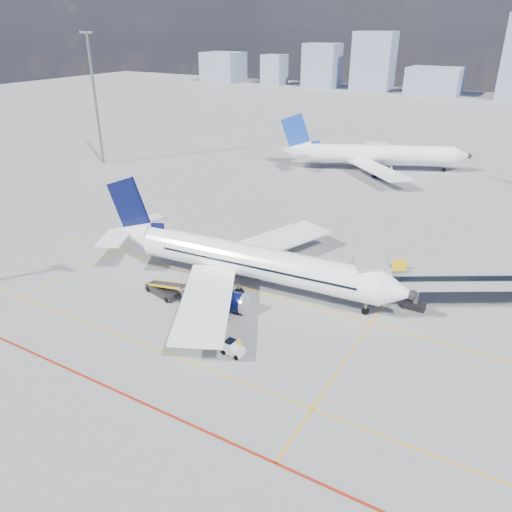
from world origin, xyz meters
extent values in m
plane|color=gray|center=(0.00, 0.00, 0.00)|extent=(420.00, 420.00, 0.00)
cube|color=#D5980B|center=(0.00, 8.00, 0.01)|extent=(60.00, 0.18, 0.01)
cube|color=#D5980B|center=(0.00, -6.00, 0.01)|extent=(80.00, 0.15, 0.01)
cube|color=#D5980B|center=(14.00, 2.00, 0.01)|extent=(0.15, 28.00, 0.01)
cube|color=#D5980B|center=(-20.00, 8.00, 0.01)|extent=(0.15, 30.00, 0.01)
cube|color=maroon|center=(0.00, -12.00, 0.01)|extent=(90.00, 0.25, 0.01)
cube|color=#9C9EA4|center=(22.25, 16.15, 3.90)|extent=(20.84, 13.93, 2.60)
cube|color=black|center=(22.25, 16.15, 4.10)|extent=(20.52, 13.82, 0.55)
cube|color=#9C9EA4|center=(12.70, 10.50, 3.90)|extent=(4.49, 4.56, 3.00)
cube|color=black|center=(17.00, 12.80, 0.35)|extent=(2.20, 1.00, 0.70)
cylinder|color=slate|center=(17.00, 12.80, 1.70)|extent=(0.56, 0.56, 2.70)
cube|color=#D5980B|center=(15.50, 10.30, 5.70)|extent=(1.26, 0.82, 1.20)
cylinder|color=slate|center=(-55.00, 40.00, 12.50)|extent=(0.56, 0.56, 25.00)
cube|color=slate|center=(-55.00, 40.00, 25.20)|extent=(3.20, 0.40, 0.50)
cube|color=#A6A9AD|center=(-56.20, 39.75, 25.20)|extent=(0.60, 0.15, 0.35)
cube|color=#A6A9AD|center=(-55.00, 39.75, 25.20)|extent=(0.60, 0.15, 0.35)
cube|color=#A6A9AD|center=(-53.80, 39.75, 25.20)|extent=(0.60, 0.15, 0.35)
cube|color=gray|center=(-123.71, 190.00, 6.93)|extent=(18.66, 15.94, 13.86)
cube|color=gray|center=(-94.52, 190.00, 6.73)|extent=(10.13, 9.69, 13.46)
cube|color=gray|center=(-70.09, 190.00, 9.42)|extent=(15.18, 11.89, 18.84)
cube|color=gray|center=(-46.21, 190.00, 11.96)|extent=(16.90, 11.09, 23.91)
cube|color=gray|center=(-19.85, 190.00, 5.33)|extent=(21.13, 15.70, 10.65)
cylinder|color=white|center=(0.72, 8.30, 3.30)|extent=(27.50, 5.51, 3.55)
cone|color=white|center=(15.97, 9.41, 3.30)|extent=(3.52, 3.78, 3.55)
sphere|color=black|center=(17.24, 9.50, 3.30)|extent=(1.07, 1.07, 1.00)
cone|color=white|center=(-15.81, 7.11, 3.80)|extent=(6.07, 3.96, 3.55)
cube|color=black|center=(14.79, 9.32, 3.80)|extent=(1.46, 1.46, 0.41)
cube|color=white|center=(-1.24, 16.38, 2.32)|extent=(9.56, 15.74, 0.52)
cube|color=white|center=(-0.06, 0.03, 2.32)|extent=(11.27, 15.48, 0.52)
cylinder|color=black|center=(-0.12, 13.54, 1.19)|extent=(3.42, 2.32, 2.09)
cylinder|color=black|center=(0.64, 3.00, 1.19)|extent=(3.42, 2.32, 2.09)
cylinder|color=#A6A9AD|center=(1.61, 13.66, 1.19)|extent=(0.47, 2.17, 2.15)
cylinder|color=#A6A9AD|center=(2.37, 3.13, 1.19)|extent=(0.47, 2.17, 2.15)
cube|color=black|center=(-15.81, 7.11, 6.94)|extent=(6.24, 0.74, 7.76)
cube|color=black|center=(-13.63, 7.27, 4.76)|extent=(5.14, 0.64, 1.96)
cube|color=white|center=(-16.38, 9.99, 4.12)|extent=(4.16, 5.69, 0.20)
cube|color=white|center=(-15.96, 4.18, 4.12)|extent=(4.70, 5.78, 0.20)
cylinder|color=slate|center=(12.97, 9.19, 0.90)|extent=(0.30, 0.30, 1.80)
cylinder|color=black|center=(12.97, 9.19, 0.38)|extent=(0.78, 0.33, 0.76)
cylinder|color=slate|center=(-0.36, 10.60, 0.80)|extent=(0.34, 0.34, 1.60)
cylinder|color=black|center=(-0.36, 10.60, 0.50)|extent=(1.04, 0.72, 1.00)
cylinder|color=slate|center=(-0.02, 5.88, 0.80)|extent=(0.34, 0.34, 1.60)
cylinder|color=black|center=(-0.02, 5.88, 0.50)|extent=(1.04, 0.72, 1.00)
cube|color=black|center=(1.04, 10.09, 3.57)|extent=(22.34, 1.72, 0.24)
cube|color=black|center=(1.30, 6.59, 3.57)|extent=(22.34, 1.72, 0.24)
cylinder|color=white|center=(-2.54, 63.39, 3.30)|extent=(26.81, 14.81, 3.61)
cone|color=white|center=(11.64, 69.84, 3.30)|extent=(4.53, 4.67, 3.61)
sphere|color=black|center=(12.82, 70.38, 3.30)|extent=(1.35, 1.35, 1.02)
cone|color=white|center=(-17.89, 56.40, 3.81)|extent=(6.90, 5.75, 3.61)
cube|color=black|center=(10.54, 69.34, 3.81)|extent=(1.84, 1.84, 0.42)
cube|color=white|center=(-7.26, 70.41, 2.31)|extent=(4.95, 15.33, 0.53)
cube|color=white|center=(-0.35, 55.22, 2.31)|extent=(14.65, 13.75, 0.53)
cylinder|color=black|center=(-5.18, 68.09, 1.15)|extent=(3.92, 3.32, 2.13)
cylinder|color=black|center=(-0.73, 58.30, 1.15)|extent=(3.92, 3.32, 2.13)
cylinder|color=#A6A9AD|center=(-3.58, 68.82, 1.15)|extent=(1.20, 2.13, 2.19)
cylinder|color=#A6A9AD|center=(0.87, 59.03, 1.15)|extent=(1.20, 2.13, 2.19)
cube|color=#153497|center=(-17.89, 56.40, 7.01)|extent=(5.90, 2.90, 7.90)
cube|color=#153497|center=(-15.86, 57.32, 4.78)|extent=(4.87, 2.42, 1.99)
cube|color=white|center=(-19.46, 58.95, 4.13)|extent=(3.00, 5.31, 0.20)
cube|color=white|center=(-17.00, 53.55, 4.13)|extent=(5.68, 5.59, 0.20)
cylinder|color=black|center=(-4.38, 65.20, 0.50)|extent=(1.18, 1.01, 1.00)
cylinder|color=black|center=(-2.38, 60.81, 0.50)|extent=(1.18, 1.01, 1.00)
cylinder|color=black|center=(8.85, 68.57, 0.38)|extent=(0.81, 0.57, 0.76)
cube|color=white|center=(5.06, -3.18, 0.48)|extent=(2.00, 1.19, 0.70)
cube|color=white|center=(4.71, -3.16, 1.01)|extent=(0.95, 1.07, 0.53)
cube|color=black|center=(4.71, -3.16, 1.18)|extent=(0.86, 1.02, 0.31)
cylinder|color=black|center=(4.32, -3.61, 0.25)|extent=(0.50, 0.23, 0.49)
cylinder|color=black|center=(4.39, -2.65, 0.25)|extent=(0.50, 0.23, 0.49)
cylinder|color=black|center=(5.72, -3.71, 0.25)|extent=(0.50, 0.23, 0.49)
cylinder|color=black|center=(5.79, -2.75, 0.25)|extent=(0.50, 0.23, 0.49)
cube|color=black|center=(0.10, 0.25, 0.32)|extent=(3.62, 1.70, 0.18)
cube|color=white|center=(-0.79, 0.22, 1.19)|extent=(1.58, 1.54, 1.53)
cube|color=white|center=(1.00, 0.28, 1.19)|extent=(1.58, 1.54, 1.53)
cylinder|color=black|center=(-1.26, -0.49, 0.16)|extent=(0.32, 0.15, 0.32)
cylinder|color=black|center=(-1.30, 0.89, 0.16)|extent=(0.32, 0.15, 0.32)
cylinder|color=black|center=(1.51, -0.40, 0.16)|extent=(0.32, 0.15, 0.32)
cylinder|color=black|center=(1.47, 0.99, 0.16)|extent=(0.32, 0.15, 0.32)
cube|color=black|center=(-7.35, 2.11, 0.47)|extent=(4.59, 2.54, 0.72)
cube|color=black|center=(-6.54, 1.91, 1.55)|extent=(6.28, 2.48, 1.91)
cube|color=#D5980B|center=(-6.41, 2.47, 1.55)|extent=(6.07, 1.56, 1.99)
cube|color=#D5980B|center=(-6.68, 1.36, 1.55)|extent=(6.07, 1.56, 1.99)
cylinder|color=black|center=(-9.13, 1.80, 0.31)|extent=(0.66, 0.39, 0.62)
cylinder|color=black|center=(-8.78, 3.21, 0.31)|extent=(0.66, 0.39, 0.62)
cylinder|color=black|center=(-5.91, 1.01, 0.31)|extent=(0.66, 0.39, 0.62)
cylinder|color=black|center=(-5.57, 2.42, 0.31)|extent=(0.66, 0.39, 0.62)
imported|color=yellow|center=(5.44, -2.73, 0.75)|extent=(0.60, 0.66, 1.50)
camera|label=1|loc=(25.11, -33.73, 26.71)|focal=35.00mm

